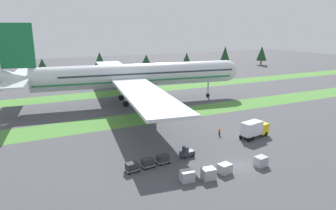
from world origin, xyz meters
The scene contains 18 objects.
ground_plane centered at (0.00, 0.00, 0.00)m, with size 400.00×400.00×0.00m, color #47474C.
grass_strip_near centered at (0.00, 32.76, 0.00)m, with size 320.00×10.20×0.01m, color #4C8438.
grass_strip_far centered at (0.00, 65.17, 0.00)m, with size 320.00×10.20×0.01m, color #4C8438.
airliner centered at (-2.40, 49.29, 8.45)m, with size 71.32×87.94×23.57m.
baggage_tug centered at (-6.35, 7.14, 0.81)m, with size 2.73×1.58×1.97m.
cargo_dolly_lead centered at (-11.34, 6.57, 0.92)m, with size 2.35×1.74×1.55m.
cargo_dolly_second centered at (-14.23, 6.25, 0.92)m, with size 2.35×1.74×1.55m.
cargo_dolly_third centered at (-17.11, 5.92, 0.92)m, with size 2.35×1.74×1.55m.
catering_truck centered at (11.23, 9.62, 1.95)m, with size 7.27×3.58×3.58m.
ground_crew_marshaller centered at (5.45, 13.91, 0.95)m, with size 0.36×0.51×1.74m.
uld_container_0 centered at (-10.60, -0.55, 0.84)m, with size 2.00×1.60×1.67m, color #A3A3A8.
uld_container_1 centered at (-3.90, -0.87, 0.77)m, with size 2.00×1.60×1.53m, color #A3A3A8.
uld_container_2 centered at (-7.33, -1.40, 0.87)m, with size 2.00×1.60×1.75m, color #A3A3A8.
uld_container_3 centered at (3.04, -1.42, 0.83)m, with size 2.00×1.60×1.65m, color #A3A3A8.
taxiway_marker_0 centered at (-13.32, 28.69, 0.29)m, with size 0.44×0.44×0.58m, color orange.
taxiway_marker_1 centered at (3.93, 28.15, 0.23)m, with size 0.44×0.44×0.46m, color orange.
taxiway_marker_2 centered at (-3.39, 27.11, 0.31)m, with size 0.44×0.44×0.63m, color orange.
distant_tree_line centered at (10.06, 105.05, 6.78)m, with size 200.72×11.43×11.76m.
Camera 1 is at (-31.33, -36.89, 22.77)m, focal length 32.57 mm.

